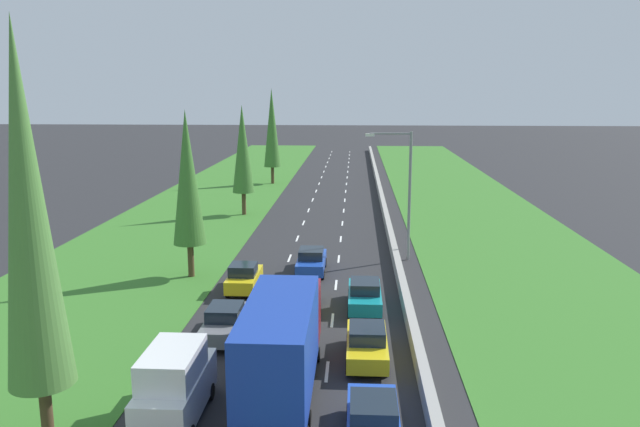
% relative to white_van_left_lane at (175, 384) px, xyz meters
% --- Properties ---
extents(ground_plane, '(300.00, 300.00, 0.00)m').
position_rel_white_van_left_lane_xyz_m(ground_plane, '(3.51, 43.27, -1.40)').
color(ground_plane, '#28282B').
rests_on(ground_plane, ground).
extents(grass_verge_left, '(14.00, 140.00, 0.04)m').
position_rel_white_van_left_lane_xyz_m(grass_verge_left, '(-9.14, 43.27, -1.38)').
color(grass_verge_left, '#387528').
rests_on(grass_verge_left, ground).
extents(grass_verge_right, '(14.00, 140.00, 0.04)m').
position_rel_white_van_left_lane_xyz_m(grass_verge_right, '(17.86, 43.27, -1.38)').
color(grass_verge_right, '#387528').
rests_on(grass_verge_right, ground).
extents(median_barrier, '(0.44, 120.00, 0.85)m').
position_rel_white_van_left_lane_xyz_m(median_barrier, '(9.21, 43.27, -0.97)').
color(median_barrier, '#9E9B93').
rests_on(median_barrier, ground).
extents(lane_markings, '(3.64, 116.00, 0.01)m').
position_rel_white_van_left_lane_xyz_m(lane_markings, '(3.51, 43.27, -1.39)').
color(lane_markings, white).
rests_on(lane_markings, ground).
extents(white_van_left_lane, '(1.96, 4.90, 2.82)m').
position_rel_white_van_left_lane_xyz_m(white_van_left_lane, '(0.00, 0.00, 0.00)').
color(white_van_left_lane, white).
rests_on(white_van_left_lane, ground).
extents(grey_sedan_left_lane, '(1.82, 4.50, 1.64)m').
position_rel_white_van_left_lane_xyz_m(grey_sedan_left_lane, '(0.22, 7.72, -0.59)').
color(grey_sedan_left_lane, slate).
rests_on(grey_sedan_left_lane, ground).
extents(blue_sedan_right_lane, '(1.82, 4.50, 1.64)m').
position_rel_white_van_left_lane_xyz_m(blue_sedan_right_lane, '(7.06, -1.11, -0.59)').
color(blue_sedan_right_lane, '#1E47B7').
rests_on(blue_sedan_right_lane, ground).
extents(yellow_sedan_right_lane, '(1.82, 4.50, 1.64)m').
position_rel_white_van_left_lane_xyz_m(yellow_sedan_right_lane, '(6.96, 5.48, -0.59)').
color(yellow_sedan_right_lane, yellow).
rests_on(yellow_sedan_right_lane, ground).
extents(teal_sedan_right_lane, '(1.82, 4.50, 1.64)m').
position_rel_white_van_left_lane_xyz_m(teal_sedan_right_lane, '(6.96, 12.09, -0.59)').
color(teal_sedan_right_lane, teal).
rests_on(teal_sedan_right_lane, ground).
extents(blue_box_truck_centre_lane, '(2.46, 9.40, 4.18)m').
position_rel_white_van_left_lane_xyz_m(blue_box_truck_centre_lane, '(3.66, 1.78, 0.78)').
color(blue_box_truck_centre_lane, black).
rests_on(blue_box_truck_centre_lane, ground).
extents(yellow_hatchback_left_lane, '(1.74, 3.90, 1.72)m').
position_rel_white_van_left_lane_xyz_m(yellow_hatchback_left_lane, '(-0.15, 14.78, -0.56)').
color(yellow_hatchback_left_lane, yellow).
rests_on(yellow_hatchback_left_lane, ground).
extents(yellow_hatchback_centre_lane, '(1.74, 3.90, 1.72)m').
position_rel_white_van_left_lane_xyz_m(yellow_hatchback_centre_lane, '(3.61, 11.73, -0.56)').
color(yellow_hatchback_centre_lane, yellow).
rests_on(yellow_hatchback_centre_lane, ground).
extents(blue_sedan_centre_lane, '(1.82, 4.50, 1.64)m').
position_rel_white_van_left_lane_xyz_m(blue_sedan_centre_lane, '(3.57, 18.79, -0.59)').
color(blue_sedan_centre_lane, '#1E47B7').
rests_on(blue_sedan_centre_lane, ground).
extents(poplar_tree_nearest, '(2.15, 2.15, 14.06)m').
position_rel_white_van_left_lane_xyz_m(poplar_tree_nearest, '(-3.91, -1.69, 6.69)').
color(poplar_tree_nearest, '#4C3823').
rests_on(poplar_tree_nearest, ground).
extents(poplar_tree_second, '(2.07, 2.07, 10.62)m').
position_rel_white_van_left_lane_xyz_m(poplar_tree_second, '(-4.04, 17.47, 4.96)').
color(poplar_tree_second, '#4C3823').
rests_on(poplar_tree_second, ground).
extents(poplar_tree_third, '(2.06, 2.06, 10.42)m').
position_rel_white_van_left_lane_xyz_m(poplar_tree_third, '(-4.24, 37.67, 4.86)').
color(poplar_tree_third, '#4C3823').
rests_on(poplar_tree_third, ground).
extents(poplar_tree_fourth, '(2.10, 2.10, 12.02)m').
position_rel_white_van_left_lane_xyz_m(poplar_tree_fourth, '(-4.16, 57.95, 5.66)').
color(poplar_tree_fourth, '#4C3823').
rests_on(poplar_tree_fourth, ground).
extents(street_light_mast, '(3.20, 0.28, 9.00)m').
position_rel_white_van_left_lane_xyz_m(street_light_mast, '(9.79, 22.36, 3.83)').
color(street_light_mast, gray).
rests_on(street_light_mast, ground).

